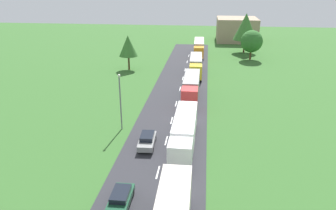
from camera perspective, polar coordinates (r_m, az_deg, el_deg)
The scene contains 13 objects.
road at distance 36.17m, azimuth -1.26°, elevation -9.89°, with size 10.00×140.00×0.06m, color #2B2B30.
lane_marking_centre at distance 31.53m, azimuth -2.71°, elevation -15.05°, with size 0.16×119.15×0.01m.
truck_second at distance 37.87m, azimuth 2.87°, elevation -4.77°, with size 2.57×12.85×3.58m.
truck_third at distance 53.35m, azimuth 4.11°, elevation 3.12°, with size 2.52×12.46×3.73m.
truck_fourth at distance 68.85m, azimuth 4.97°, elevation 7.14°, with size 2.81×12.59×3.50m.
truck_fifth at distance 87.58m, azimuth 5.50°, elevation 10.19°, with size 2.73×14.22×3.63m.
car_second at distance 29.76m, azimuth -8.43°, elevation -16.08°, with size 1.84×4.40×1.36m.
car_third at distance 38.87m, azimuth -3.72°, elevation -6.21°, with size 2.00×4.50×1.48m.
lamppost_second at distance 42.35m, azimuth -8.44°, elevation 1.05°, with size 0.36×0.36×7.62m.
tree_oak at distance 91.63m, azimuth 13.58°, elevation 13.32°, with size 6.41×6.41×10.60m.
tree_birch at distance 72.04m, azimuth -7.06°, elevation 10.33°, with size 4.11×4.11×7.61m.
tree_maple at distance 83.99m, azimuth 14.57°, elevation 10.84°, with size 5.43×5.43×7.30m.
distant_building at distance 110.81m, azimuth 12.02°, elevation 12.94°, with size 12.79×13.50×7.35m, color #9E846B.
Camera 1 is at (4.42, -6.17, 18.69)m, focal length 34.47 mm.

